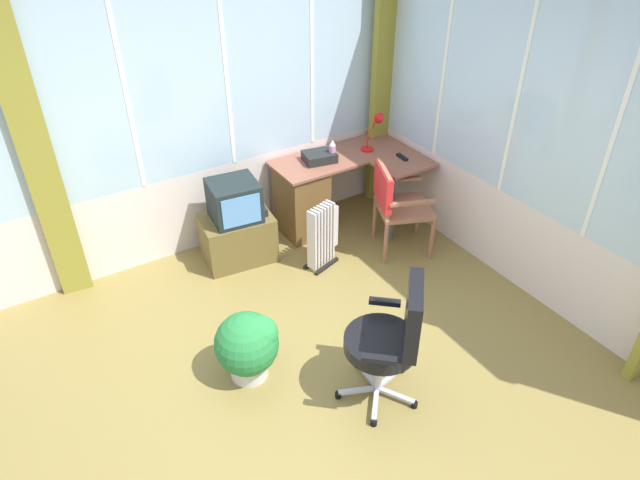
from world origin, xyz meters
TOP-DOWN VIEW (x-y plane):
  - ground at (0.00, 0.00)m, footprint 5.29×5.20m
  - north_window_panel at (0.00, 2.13)m, footprint 4.29×0.07m
  - east_window_panel at (2.18, 0.00)m, footprint 0.07×4.20m
  - curtain_north_left at (-1.18, 2.05)m, footprint 0.25×0.09m
  - curtain_corner at (2.05, 2.00)m, footprint 0.25×0.09m
  - desk at (1.05, 1.79)m, footprint 1.39×0.94m
  - desk_lamp at (1.79, 1.71)m, footprint 0.23×0.20m
  - tv_remote at (1.90, 1.43)m, footprint 0.06×0.15m
  - spray_bottle at (1.30, 1.75)m, footprint 0.06×0.06m
  - paper_tray at (1.19, 1.81)m, footprint 0.34×0.28m
  - wooden_armchair at (1.53, 1.08)m, footprint 0.63×0.63m
  - office_chair at (0.42, -0.34)m, footprint 0.60×0.61m
  - tv_on_stand at (0.23, 1.71)m, footprint 0.69×0.51m
  - space_heater at (0.86, 1.22)m, footprint 0.37×0.26m
  - potted_plant at (-0.32, 0.34)m, footprint 0.46×0.46m

SIDE VIEW (x-z plane):
  - ground at x=0.00m, z-range -0.06..0.00m
  - potted_plant at x=-0.32m, z-range 0.03..0.57m
  - space_heater at x=0.86m, z-range 0.00..0.63m
  - tv_on_stand at x=0.23m, z-range -0.05..0.77m
  - desk at x=1.05m, z-range 0.04..0.76m
  - wooden_armchair at x=1.53m, z-range 0.12..1.00m
  - office_chair at x=0.42m, z-range 0.08..1.07m
  - tv_remote at x=1.90m, z-range 0.73..0.75m
  - paper_tray at x=1.19m, z-range 0.73..0.82m
  - spray_bottle at x=1.30m, z-range 0.72..0.94m
  - desk_lamp at x=1.79m, z-range 0.79..1.18m
  - curtain_north_left at x=-1.18m, z-range 0.00..2.59m
  - curtain_corner at x=2.05m, z-range 0.00..2.59m
  - north_window_panel at x=0.00m, z-range 0.00..2.69m
  - east_window_panel at x=2.18m, z-range 0.00..2.69m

